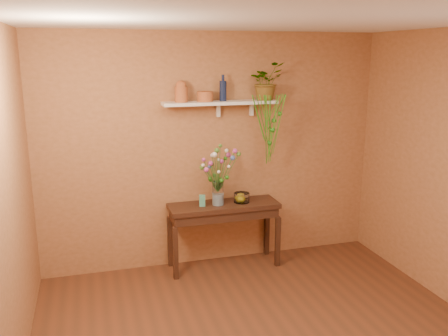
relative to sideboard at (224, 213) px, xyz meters
The scene contains 13 objects.
room 1.91m from the sideboard, 92.03° to the right, with size 4.04×4.04×2.70m.
sideboard is the anchor object (origin of this frame).
wall_shelf 1.26m from the sideboard, 91.55° to the left, with size 1.30×0.24×0.19m.
terracotta_jug 1.47m from the sideboard, 166.59° to the left, with size 0.18×0.18×0.23m.
terracotta_pot 1.35m from the sideboard, 147.40° to the left, with size 0.18×0.18×0.11m, color #AE5D34.
blue_bottle 1.40m from the sideboard, 78.88° to the left, with size 0.08×0.08×0.29m.
spider_plant 1.58m from the sideboard, ahead, with size 0.38×0.33×0.42m, color #236614.
plant_fronds 1.15m from the sideboard, ahead, with size 0.43×0.33×0.81m.
glass_vase 0.24m from the sideboard, 166.51° to the right, with size 0.13×0.13×0.27m.
bouquet 0.59m from the sideboard, 157.55° to the right, with size 0.47×0.41×0.53m.
glass_bowl 0.27m from the sideboard, ahead, with size 0.18×0.18×0.11m.
lemon 0.26m from the sideboard, ahead, with size 0.09×0.09×0.09m, color yellow.
carton 0.32m from the sideboard, behind, with size 0.06×0.05×0.13m, color teal.
Camera 1 is at (-1.38, -3.23, 2.45)m, focal length 38.04 mm.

